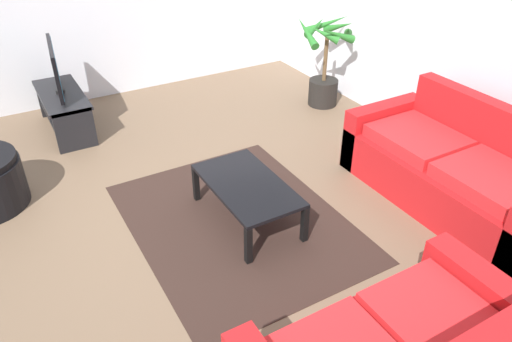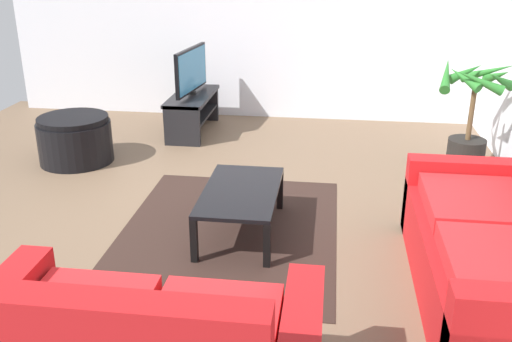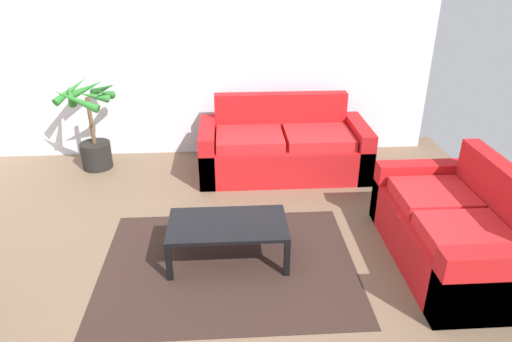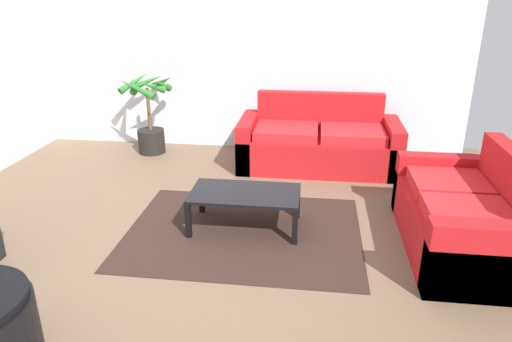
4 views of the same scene
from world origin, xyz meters
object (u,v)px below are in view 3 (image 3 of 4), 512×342
(couch_main, at_px, (283,149))
(coffee_table, at_px, (228,227))
(couch_loveseat, at_px, (454,232))
(potted_palm, at_px, (92,130))

(couch_main, distance_m, coffee_table, 1.88)
(couch_main, distance_m, couch_loveseat, 2.29)
(coffee_table, relative_size, potted_palm, 0.93)
(couch_loveseat, relative_size, coffee_table, 1.59)
(coffee_table, bearing_deg, potted_palm, 128.90)
(couch_main, bearing_deg, potted_palm, 173.36)
(couch_main, relative_size, coffee_table, 1.94)
(couch_loveseat, height_order, potted_palm, potted_palm)
(couch_loveseat, relative_size, potted_palm, 1.47)
(couch_main, bearing_deg, coffee_table, -111.37)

